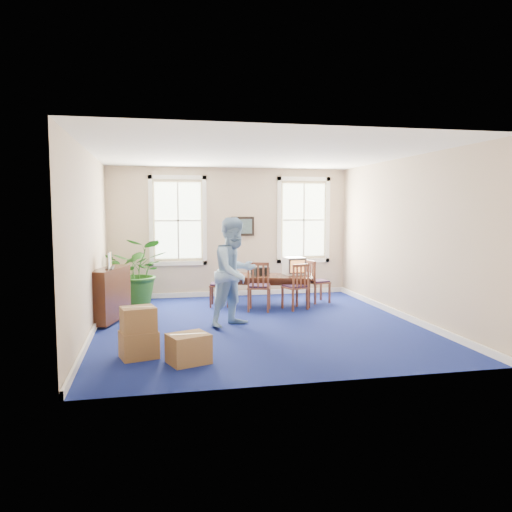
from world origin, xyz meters
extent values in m
plane|color=navy|center=(0.00, 0.00, 0.00)|extent=(6.50, 6.50, 0.00)
plane|color=white|center=(0.00, 0.00, 3.20)|extent=(6.50, 6.50, 0.00)
plane|color=#C1A98C|center=(0.00, 3.25, 1.60)|extent=(6.50, 0.00, 6.50)
plane|color=#C1A98C|center=(0.00, -3.25, 1.60)|extent=(6.50, 0.00, 6.50)
plane|color=#C1A98C|center=(-3.00, 0.00, 1.60)|extent=(0.00, 6.50, 6.50)
plane|color=#C1A98C|center=(3.00, 0.00, 1.60)|extent=(0.00, 6.50, 6.50)
cube|color=white|center=(0.00, 3.22, 0.06)|extent=(6.00, 0.04, 0.12)
cube|color=white|center=(-2.97, 0.00, 0.06)|extent=(0.04, 6.50, 0.12)
cube|color=white|center=(2.97, 0.00, 0.06)|extent=(0.04, 6.50, 0.12)
cube|color=white|center=(1.56, 1.93, 0.69)|extent=(0.21, 0.22, 0.05)
cube|color=black|center=(0.48, 1.98, 0.76)|extent=(0.42, 0.35, 0.18)
imported|color=#89B3DB|center=(-0.43, -0.01, 1.02)|extent=(1.25, 1.20, 2.03)
cube|color=#422011|center=(-2.75, 0.79, 0.50)|extent=(0.74, 1.33, 1.01)
imported|color=#205217|center=(-2.24, 2.52, 0.76)|extent=(1.57, 1.42, 1.52)
camera|label=1|loc=(-1.92, -9.10, 2.20)|focal=35.00mm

